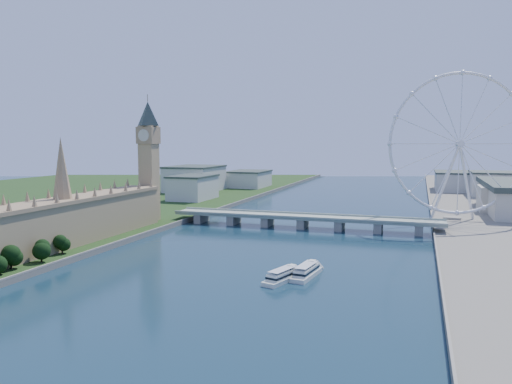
% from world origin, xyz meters
% --- Properties ---
extents(parliament_range, '(24.00, 200.00, 70.00)m').
position_xyz_m(parliament_range, '(-128.00, 170.00, 18.48)').
color(parliament_range, tan).
rests_on(parliament_range, ground).
extents(big_ben, '(20.02, 20.02, 110.00)m').
position_xyz_m(big_ben, '(-128.00, 278.00, 66.57)').
color(big_ben, tan).
rests_on(big_ben, ground).
extents(westminster_bridge, '(220.00, 22.00, 9.50)m').
position_xyz_m(westminster_bridge, '(0.00, 300.00, 6.63)').
color(westminster_bridge, gray).
rests_on(westminster_bridge, ground).
extents(london_eye, '(113.60, 39.12, 124.30)m').
position_xyz_m(london_eye, '(119.98, 355.08, 67.52)').
color(london_eye, silver).
rests_on(london_eye, ground).
extents(city_skyline, '(505.00, 280.00, 32.00)m').
position_xyz_m(city_skyline, '(39.22, 560.08, 16.96)').
color(city_skyline, beige).
rests_on(city_skyline, ground).
extents(tour_boat_near, '(12.23, 32.83, 7.10)m').
position_xyz_m(tour_boat_near, '(35.00, 155.65, 0.00)').
color(tour_boat_near, silver).
rests_on(tour_boat_near, ground).
extents(tour_boat_far, '(16.87, 32.09, 6.89)m').
position_xyz_m(tour_boat_far, '(25.46, 144.10, 0.00)').
color(tour_boat_far, silver).
rests_on(tour_boat_far, ground).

